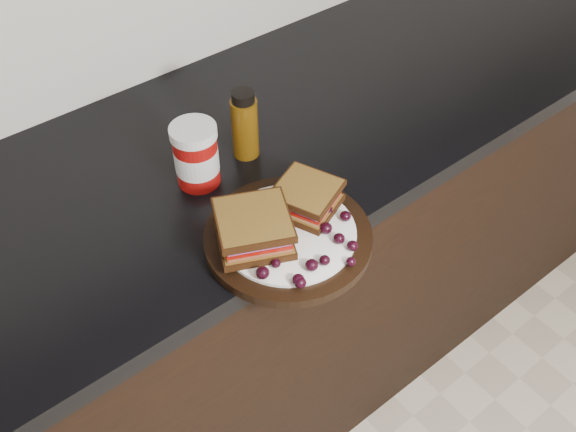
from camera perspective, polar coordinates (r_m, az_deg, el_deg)
name	(u,v)px	position (r m, az deg, el deg)	size (l,w,h in m)	color
base_cabinets	(195,325)	(1.55, -8.30, -9.54)	(3.96, 0.58, 0.86)	black
countertop	(169,186)	(1.21, -10.50, 2.67)	(3.98, 0.60, 0.04)	black
plate	(288,237)	(1.06, 0.00, -1.92)	(0.28, 0.28, 0.02)	black
sandwich_left	(254,228)	(1.02, -3.07, -1.11)	(0.12, 0.12, 0.05)	brown
sandwich_right	(306,198)	(1.08, 1.64, 1.65)	(0.10, 0.10, 0.05)	brown
grape_0	(263,273)	(0.98, -2.27, -5.07)	(0.02, 0.02, 0.02)	black
grape_1	(276,263)	(1.00, -1.08, -4.22)	(0.02, 0.02, 0.01)	black
grape_2	(300,283)	(0.97, 1.10, -5.95)	(0.02, 0.02, 0.02)	black
grape_3	(298,280)	(0.98, 0.92, -5.68)	(0.02, 0.02, 0.02)	black
grape_4	(312,265)	(0.99, 2.12, -4.38)	(0.02, 0.02, 0.02)	black
grape_5	(325,260)	(1.00, 3.28, -3.95)	(0.02, 0.02, 0.02)	black
grape_6	(351,262)	(1.00, 5.62, -4.06)	(0.02, 0.02, 0.01)	black
grape_7	(353,246)	(1.03, 5.76, -2.65)	(0.02, 0.02, 0.02)	black
grape_8	(339,238)	(1.03, 4.57, -2.01)	(0.02, 0.02, 0.02)	black
grape_9	(326,228)	(1.05, 3.39, -1.09)	(0.02, 0.02, 0.02)	black
grape_10	(345,216)	(1.07, 5.12, 0.00)	(0.02, 0.02, 0.02)	black
grape_11	(329,212)	(1.07, 3.63, 0.33)	(0.02, 0.02, 0.01)	black
grape_12	(327,209)	(1.08, 3.48, 0.60)	(0.02, 0.02, 0.02)	black
grape_13	(307,193)	(1.11, 1.71, 2.04)	(0.02, 0.02, 0.01)	black
grape_14	(299,195)	(1.10, 0.95, 1.88)	(0.01, 0.01, 0.01)	black
grape_15	(258,221)	(1.06, -2.71, -0.47)	(0.02, 0.02, 0.02)	black
grape_16	(242,234)	(1.04, -4.12, -1.64)	(0.02, 0.02, 0.02)	black
grape_17	(247,239)	(1.03, -3.67, -2.08)	(0.02, 0.02, 0.02)	black
grape_18	(247,253)	(1.01, -3.66, -3.30)	(0.02, 0.02, 0.02)	black
grape_19	(251,255)	(1.01, -3.31, -3.52)	(0.02, 0.02, 0.02)	black
grape_20	(256,234)	(1.04, -2.83, -1.65)	(0.02, 0.02, 0.02)	black
grape_21	(257,243)	(1.03, -2.77, -2.38)	(0.02, 0.02, 0.01)	black
grape_22	(250,246)	(1.02, -3.38, -2.68)	(0.01, 0.01, 0.01)	black
condiment_jar	(196,155)	(1.15, -8.17, 5.38)	(0.08, 0.08, 0.12)	maroon
oil_bottle	(245,124)	(1.19, -3.88, 8.16)	(0.05, 0.05, 0.14)	#533408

